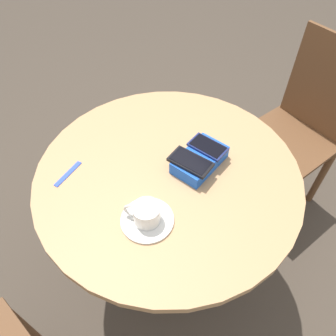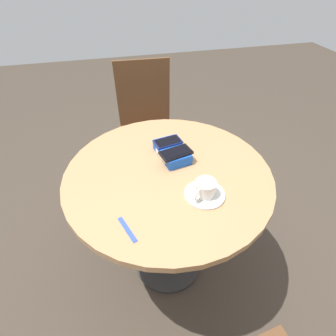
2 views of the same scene
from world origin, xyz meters
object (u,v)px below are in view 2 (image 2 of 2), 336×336
Objects in this scene: lanyard_strap at (127,229)px; chair_near_window at (147,128)px; saucer at (205,194)px; coffee_cup at (205,188)px; phone_navy at (168,142)px; round_table at (168,192)px; phone_black at (176,153)px; phone_box at (172,152)px.

lanyard_strap is 1.13m from chair_near_window.
coffee_cup is at bearing -53.86° from saucer.
round_table is at bearing -13.52° from phone_navy.
phone_black reaches higher than lanyard_strap.
chair_near_window is (-0.66, 0.00, -0.32)m from phone_navy.
saucer is (0.27, 0.06, -0.02)m from phone_box.
coffee_cup reaches higher than round_table.
phone_navy is 0.73m from chair_near_window.
chair_near_window is at bearing -176.06° from saucer.
phone_box is 0.28m from coffee_cup.
phone_navy is at bearing -167.42° from saucer.
phone_box is 1.30× the size of saucer.
phone_box is at bearing 11.01° from phone_navy.
round_table is 5.86× the size of phone_black.
lanyard_strap is at bearing -39.20° from phone_black.
lanyard_strap is at bearing -30.87° from phone_navy.
coffee_cup is (0.32, 0.07, -0.01)m from phone_navy.
phone_black is 1.52× the size of coffee_cup.
round_table is 0.24m from saucer.
phone_box is 0.23× the size of chair_near_window.
lanyard_strap is (0.41, -0.25, -0.05)m from phone_navy.
phone_navy reaches higher than saucer.
chair_near_window reaches higher than round_table.
round_table is 0.82m from chair_near_window.
phone_black reaches higher than saucer.
phone_navy is 1.37× the size of coffee_cup.
phone_black is 0.17× the size of chair_near_window.
coffee_cup is (0.23, 0.06, -0.01)m from phone_black.
saucer is 1.02m from chair_near_window.
round_table is at bearing -148.82° from coffee_cup.
coffee_cup is (0.28, 0.06, 0.02)m from phone_box.
phone_black is at bearing 140.80° from lanyard_strap.
phone_black is at bearing -165.77° from saucer.
phone_black is at bearing 137.89° from round_table.
phone_black reaches higher than phone_box.
round_table is at bearing -2.79° from chair_near_window.
phone_box is 1.51× the size of phone_navy.
chair_near_window reaches higher than lanyard_strap.
chair_near_window is (-0.75, -0.01, -0.32)m from phone_black.
saucer is 0.17× the size of chair_near_window.
phone_navy is 0.48m from lanyard_strap.
round_table is 0.36m from lanyard_strap.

